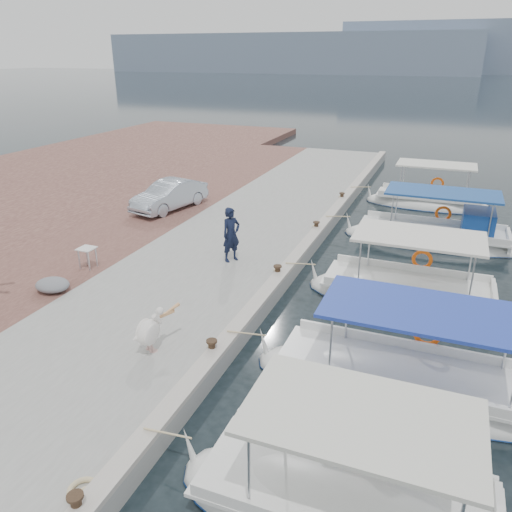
# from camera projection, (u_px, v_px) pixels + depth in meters

# --- Properties ---
(ground) EXTENTS (400.00, 400.00, 0.00)m
(ground) POSITION_uv_depth(u_px,v_px,m) (272.00, 309.00, 15.54)
(ground) COLOR black
(ground) RESTS_ON ground
(concrete_quay) EXTENTS (6.00, 40.00, 0.50)m
(concrete_quay) POSITION_uv_depth(u_px,v_px,m) (245.00, 238.00, 20.76)
(concrete_quay) COLOR gray
(concrete_quay) RESTS_ON ground
(quay_curb) EXTENTS (0.44, 40.00, 0.12)m
(quay_curb) POSITION_uv_depth(u_px,v_px,m) (310.00, 240.00, 19.71)
(quay_curb) COLOR #ABA397
(quay_curb) RESTS_ON concrete_quay
(cobblestone_strip) EXTENTS (4.00, 40.00, 0.50)m
(cobblestone_strip) POSITION_uv_depth(u_px,v_px,m) (142.00, 224.00, 22.45)
(cobblestone_strip) COLOR brown
(cobblestone_strip) RESTS_ON ground
(fishing_caique_a) EXTENTS (6.14, 2.45, 2.83)m
(fishing_caique_a) POSITION_uv_depth(u_px,v_px,m) (343.00, 511.00, 8.56)
(fishing_caique_a) COLOR silver
(fishing_caique_a) RESTS_ON ground
(fishing_caique_b) EXTENTS (7.44, 2.43, 2.83)m
(fishing_caique_b) POSITION_uv_depth(u_px,v_px,m) (406.00, 387.00, 11.73)
(fishing_caique_b) COLOR silver
(fishing_caique_b) RESTS_ON ground
(fishing_caique_c) EXTENTS (6.47, 2.46, 2.83)m
(fishing_caique_c) POSITION_uv_depth(u_px,v_px,m) (407.00, 296.00, 16.11)
(fishing_caique_c) COLOR silver
(fishing_caique_c) RESTS_ON ground
(fishing_caique_d) EXTENTS (7.37, 2.34, 2.83)m
(fishing_caique_d) POSITION_uv_depth(u_px,v_px,m) (435.00, 239.00, 20.84)
(fishing_caique_d) COLOR silver
(fishing_caique_d) RESTS_ON ground
(fishing_caique_e) EXTENTS (6.37, 2.16, 2.83)m
(fishing_caique_e) POSITION_uv_depth(u_px,v_px,m) (428.00, 204.00, 25.87)
(fishing_caique_e) COLOR silver
(fishing_caique_e) RESTS_ON ground
(mooring_bollards) EXTENTS (0.28, 20.28, 0.33)m
(mooring_bollards) POSITION_uv_depth(u_px,v_px,m) (278.00, 269.00, 16.68)
(mooring_bollards) COLOR black
(mooring_bollards) RESTS_ON concrete_quay
(pelican) EXTENTS (0.80, 1.36, 1.07)m
(pelican) POSITION_uv_depth(u_px,v_px,m) (150.00, 331.00, 12.31)
(pelican) COLOR tan
(pelican) RESTS_ON concrete_quay
(fisherman) EXTENTS (0.77, 0.85, 1.96)m
(fisherman) POSITION_uv_depth(u_px,v_px,m) (231.00, 235.00, 17.53)
(fisherman) COLOR black
(fisherman) RESTS_ON concrete_quay
(parked_car) EXTENTS (2.27, 4.29, 1.34)m
(parked_car) POSITION_uv_depth(u_px,v_px,m) (169.00, 195.00, 23.54)
(parked_car) COLOR #A6AFBD
(parked_car) RESTS_ON cobblestone_strip
(tarp_bundle) EXTENTS (1.10, 0.90, 0.40)m
(tarp_bundle) POSITION_uv_depth(u_px,v_px,m) (52.00, 285.00, 15.55)
(tarp_bundle) COLOR slate
(tarp_bundle) RESTS_ON cobblestone_strip
(folding_table) EXTENTS (0.55, 0.55, 0.73)m
(folding_table) POSITION_uv_depth(u_px,v_px,m) (87.00, 254.00, 17.10)
(folding_table) COLOR silver
(folding_table) RESTS_ON cobblestone_strip
(rope_coil) EXTENTS (0.54, 0.54, 0.10)m
(rope_coil) POSITION_uv_depth(u_px,v_px,m) (83.00, 490.00, 8.46)
(rope_coil) COLOR #C6B284
(rope_coil) RESTS_ON concrete_quay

